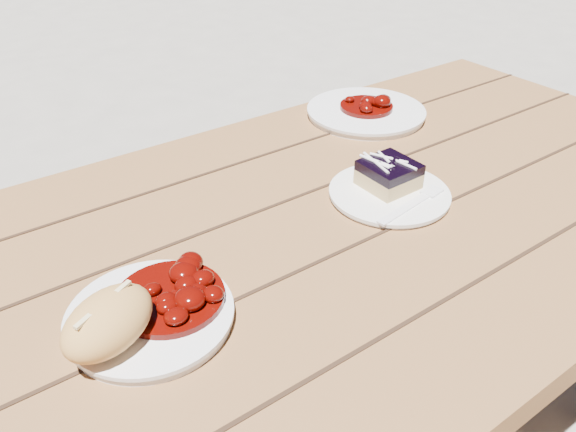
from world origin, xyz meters
TOP-DOWN VIEW (x-y plane):
  - picnic_table at (0.00, -0.00)m, footprint 2.00×1.55m
  - main_plate at (-0.13, -0.05)m, footprint 0.20×0.20m
  - goulash_stew at (-0.10, -0.05)m, footprint 0.14×0.14m
  - bread_roll at (-0.18, -0.07)m, footprint 0.15×0.13m
  - dessert_plate at (0.32, -0.01)m, footprint 0.20×0.20m
  - blueberry_cake at (0.33, 0.01)m, footprint 0.08×0.08m
  - fork_dessert at (0.30, -0.06)m, footprint 0.16×0.05m
  - second_plate at (0.52, 0.27)m, footprint 0.25×0.25m
  - second_stew at (0.52, 0.27)m, footprint 0.11×0.11m

SIDE VIEW (x-z plane):
  - picnic_table at x=0.00m, z-range 0.21..0.96m
  - dessert_plate at x=0.32m, z-range 0.75..0.76m
  - main_plate at x=-0.13m, z-range 0.75..0.77m
  - second_plate at x=0.52m, z-range 0.75..0.77m
  - fork_dessert at x=0.30m, z-range 0.76..0.76m
  - blueberry_cake at x=0.33m, z-range 0.76..0.81m
  - goulash_stew at x=-0.10m, z-range 0.77..0.81m
  - second_stew at x=0.52m, z-range 0.77..0.81m
  - bread_roll at x=-0.18m, z-range 0.77..0.83m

